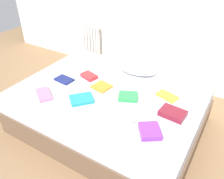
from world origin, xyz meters
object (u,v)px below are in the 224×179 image
Objects in this scene: bed at (110,108)px; textbook_white at (123,119)px; radiator at (91,42)px; textbook_yellow at (167,96)px; textbook_maroon at (173,113)px; textbook_pink at (44,94)px; textbook_purple at (150,131)px; textbook_red at (89,76)px; textbook_orange at (102,87)px; pillow at (136,68)px; textbook_green at (128,96)px; textbook_navy at (64,80)px; textbook_teal at (82,99)px.

bed is 0.60m from textbook_white.
radiator is 2.78× the size of textbook_yellow.
textbook_maroon is at bearing -34.08° from radiator.
textbook_purple is (1.18, 0.06, 0.01)m from textbook_pink.
textbook_orange is (0.25, -0.11, -0.01)m from textbook_red.
textbook_maroon is (0.36, 0.31, -0.00)m from textbook_white.
textbook_red is 0.94× the size of textbook_purple.
textbook_green is (0.18, -0.55, -0.04)m from pillow.
textbook_pink is 0.35m from textbook_navy.
radiator reaches higher than textbook_navy.
textbook_red is at bearing 104.56° from textbook_pink.
textbook_yellow is at bearing -13.72° from textbook_teal.
textbook_white reaches higher than textbook_red.
textbook_navy reaches higher than textbook_orange.
textbook_red is at bearing -151.61° from textbook_purple.
textbook_pink is 1.33m from textbook_maroon.
pillow reaches higher than textbook_yellow.
pillow is 0.86m from textbook_teal.
bed is 0.75m from textbook_pink.
textbook_teal reaches higher than textbook_yellow.
textbook_maroon is (0.73, -0.06, 0.28)m from bed.
textbook_pink is 1.30m from textbook_yellow.
pillow is at bearing -29.68° from radiator.
textbook_navy is at bearing 104.71° from textbook_teal.
textbook_yellow is at bearing 18.84° from bed.
textbook_maroon is at bearing 6.89° from textbook_navy.
bed is 10.64× the size of textbook_orange.
pillow is at bearing 177.18° from textbook_purple.
textbook_white is 0.37m from textbook_green.
textbook_yellow is 1.10× the size of textbook_green.
textbook_navy is at bearing -158.31° from textbook_orange.
textbook_yellow is 0.94× the size of textbook_teal.
textbook_yellow is 0.41m from textbook_green.
textbook_pink reaches higher than textbook_navy.
bed is 0.36m from textbook_green.
pillow reaches higher than textbook_pink.
textbook_yellow is at bearing 104.43° from textbook_white.
textbook_red is (0.21, 0.20, 0.01)m from textbook_navy.
textbook_pink is 1.34× the size of textbook_red.
textbook_purple reaches higher than bed.
textbook_yellow is 1.15× the size of textbook_orange.
radiator is 1.58m from textbook_orange.
textbook_green is at bearing 6.12° from textbook_orange.
bed is at bearing -46.75° from radiator.
textbook_red is (-0.73, 0.47, -0.00)m from textbook_white.
textbook_green is at bearing 61.74° from textbook_pink.
textbook_teal is at bearing -56.97° from radiator.
textbook_green reaches higher than bed.
textbook_green is at bearing -12.39° from textbook_teal.
textbook_teal is 0.46m from textbook_red.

